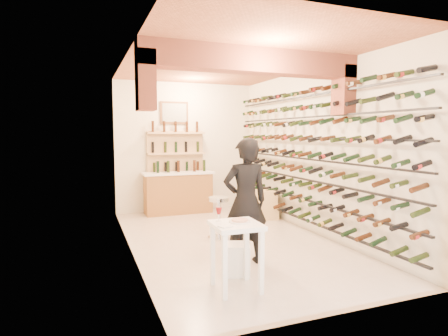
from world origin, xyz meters
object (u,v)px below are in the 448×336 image
object	(u,v)px
person	(245,201)
white_stool	(237,259)
back_counter	(178,191)
wine_rack	(304,154)
crate_lower	(265,211)
chrome_barstool	(219,214)
tasting_table	(236,235)

from	to	relation	value
person	white_stool	bearing A→B (deg)	55.02
back_counter	wine_rack	bearing A→B (deg)	-55.34
crate_lower	chrome_barstool	bearing A→B (deg)	-144.11
chrome_barstool	wine_rack	bearing A→B (deg)	-7.63
wine_rack	person	distance (m)	2.20
person	chrome_barstool	world-z (taller)	person
wine_rack	white_stool	world-z (taller)	wine_rack
back_counter	tasting_table	xyz separation A→B (m)	(-0.42, -4.65, 0.16)
back_counter	chrome_barstool	distance (m)	2.43
wine_rack	tasting_table	xyz separation A→B (m)	(-2.25, -2.00, -0.86)
back_counter	tasting_table	world-z (taller)	back_counter
person	crate_lower	bearing A→B (deg)	-119.96
back_counter	crate_lower	distance (m)	2.18
back_counter	person	xyz separation A→B (m)	(0.08, -3.83, 0.41)
tasting_table	white_stool	bearing A→B (deg)	66.80
back_counter	tasting_table	size ratio (longest dim) A/B	1.66
wine_rack	crate_lower	size ratio (longest dim) A/B	10.11
person	crate_lower	distance (m)	3.09
white_stool	crate_lower	world-z (taller)	white_stool
back_counter	crate_lower	size ratio (longest dim) A/B	3.02
wine_rack	chrome_barstool	xyz separation A→B (m)	(-1.67, 0.22, -1.10)
person	back_counter	bearing A→B (deg)	-85.93
chrome_barstool	white_stool	bearing A→B (deg)	-101.92
tasting_table	white_stool	distance (m)	0.69
wine_rack	tasting_table	world-z (taller)	wine_rack
tasting_table	crate_lower	world-z (taller)	tasting_table
wine_rack	chrome_barstool	bearing A→B (deg)	172.37
white_stool	tasting_table	bearing A→B (deg)	-114.77
tasting_table	back_counter	bearing A→B (deg)	86.44
crate_lower	person	bearing A→B (deg)	-122.88
person	crate_lower	world-z (taller)	person
white_stool	chrome_barstool	bearing A→B (deg)	78.08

